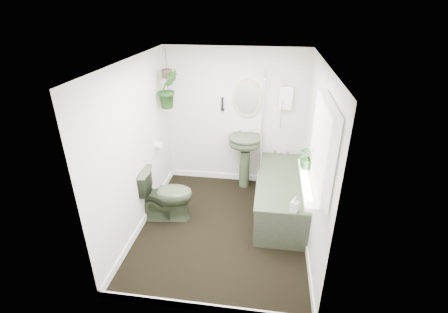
# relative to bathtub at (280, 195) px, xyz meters

# --- Properties ---
(floor) EXTENTS (2.30, 2.80, 0.02)m
(floor) POSITION_rel_bathtub_xyz_m (-0.80, -0.50, -0.30)
(floor) COLOR black
(floor) RESTS_ON ground
(ceiling) EXTENTS (2.30, 2.80, 0.02)m
(ceiling) POSITION_rel_bathtub_xyz_m (-0.80, -0.50, 2.02)
(ceiling) COLOR white
(ceiling) RESTS_ON ground
(wall_back) EXTENTS (2.30, 0.02, 2.30)m
(wall_back) POSITION_rel_bathtub_xyz_m (-0.80, 0.91, 0.86)
(wall_back) COLOR silver
(wall_back) RESTS_ON ground
(wall_front) EXTENTS (2.30, 0.02, 2.30)m
(wall_front) POSITION_rel_bathtub_xyz_m (-0.80, -1.91, 0.86)
(wall_front) COLOR silver
(wall_front) RESTS_ON ground
(wall_left) EXTENTS (0.02, 2.80, 2.30)m
(wall_left) POSITION_rel_bathtub_xyz_m (-1.96, -0.50, 0.86)
(wall_left) COLOR silver
(wall_left) RESTS_ON ground
(wall_right) EXTENTS (0.02, 2.80, 2.30)m
(wall_right) POSITION_rel_bathtub_xyz_m (0.36, -0.50, 0.86)
(wall_right) COLOR silver
(wall_right) RESTS_ON ground
(skirting) EXTENTS (2.30, 2.80, 0.10)m
(skirting) POSITION_rel_bathtub_xyz_m (-0.80, -0.50, -0.24)
(skirting) COLOR white
(skirting) RESTS_ON floor
(bathtub) EXTENTS (0.72, 1.72, 0.58)m
(bathtub) POSITION_rel_bathtub_xyz_m (0.00, 0.00, 0.00)
(bathtub) COLOR #38432C
(bathtub) RESTS_ON floor
(bath_screen) EXTENTS (0.04, 0.72, 1.40)m
(bath_screen) POSITION_rel_bathtub_xyz_m (-0.33, 0.49, 0.99)
(bath_screen) COLOR silver
(bath_screen) RESTS_ON bathtub
(shower_box) EXTENTS (0.20, 0.10, 0.35)m
(shower_box) POSITION_rel_bathtub_xyz_m (0.00, 0.84, 1.26)
(shower_box) COLOR white
(shower_box) RESTS_ON wall_back
(oval_mirror) EXTENTS (0.46, 0.03, 0.62)m
(oval_mirror) POSITION_rel_bathtub_xyz_m (-0.60, 0.87, 1.21)
(oval_mirror) COLOR tan
(oval_mirror) RESTS_ON wall_back
(wall_sconce) EXTENTS (0.04, 0.04, 0.22)m
(wall_sconce) POSITION_rel_bathtub_xyz_m (-1.00, 0.86, 1.11)
(wall_sconce) COLOR black
(wall_sconce) RESTS_ON wall_back
(toilet_roll_holder) EXTENTS (0.11, 0.11, 0.11)m
(toilet_roll_holder) POSITION_rel_bathtub_xyz_m (-1.90, 0.20, 0.61)
(toilet_roll_holder) COLOR white
(toilet_roll_holder) RESTS_ON wall_left
(window_recess) EXTENTS (0.08, 1.00, 0.90)m
(window_recess) POSITION_rel_bathtub_xyz_m (0.29, -1.20, 1.36)
(window_recess) COLOR white
(window_recess) RESTS_ON wall_right
(window_sill) EXTENTS (0.18, 1.00, 0.04)m
(window_sill) POSITION_rel_bathtub_xyz_m (0.22, -1.20, 0.94)
(window_sill) COLOR white
(window_sill) RESTS_ON wall_right
(window_blinds) EXTENTS (0.01, 0.86, 0.76)m
(window_blinds) POSITION_rel_bathtub_xyz_m (0.24, -1.20, 1.36)
(window_blinds) COLOR white
(window_blinds) RESTS_ON wall_right
(toilet) EXTENTS (0.83, 0.53, 0.80)m
(toilet) POSITION_rel_bathtub_xyz_m (-1.65, -0.37, 0.11)
(toilet) COLOR #38432C
(toilet) RESTS_ON floor
(pedestal_sink) EXTENTS (0.58, 0.51, 0.93)m
(pedestal_sink) POSITION_rel_bathtub_xyz_m (-0.60, 0.69, 0.17)
(pedestal_sink) COLOR #38432C
(pedestal_sink) RESTS_ON floor
(sill_plant) EXTENTS (0.27, 0.24, 0.27)m
(sill_plant) POSITION_rel_bathtub_xyz_m (0.21, -0.90, 1.09)
(sill_plant) COLOR black
(sill_plant) RESTS_ON window_sill
(hanging_plant) EXTENTS (0.41, 0.40, 0.58)m
(hanging_plant) POSITION_rel_bathtub_xyz_m (-1.77, 0.47, 1.42)
(hanging_plant) COLOR black
(hanging_plant) RESTS_ON ceiling
(soap_bottle) EXTENTS (0.12, 0.12, 0.20)m
(soap_bottle) POSITION_rel_bathtub_xyz_m (0.14, -0.79, 0.39)
(soap_bottle) COLOR #342B2B
(soap_bottle) RESTS_ON bathtub
(hanging_pot) EXTENTS (0.16, 0.16, 0.12)m
(hanging_pot) POSITION_rel_bathtub_xyz_m (-1.77, 0.47, 1.66)
(hanging_pot) COLOR #372B20
(hanging_pot) RESTS_ON ceiling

